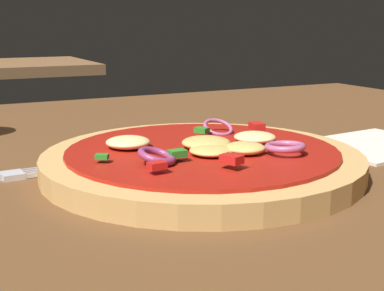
% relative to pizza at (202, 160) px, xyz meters
% --- Properties ---
extents(dining_table, '(1.20, 1.06, 0.03)m').
position_rel_pizza_xyz_m(dining_table, '(-0.01, -0.03, -0.03)').
color(dining_table, brown).
rests_on(dining_table, ground).
extents(pizza, '(0.28, 0.28, 0.04)m').
position_rel_pizza_xyz_m(pizza, '(0.00, 0.00, 0.00)').
color(pizza, tan).
rests_on(pizza, dining_table).
extents(napkin, '(0.15, 0.13, 0.00)m').
position_rel_pizza_xyz_m(napkin, '(0.21, 0.01, -0.01)').
color(napkin, silver).
rests_on(napkin, dining_table).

